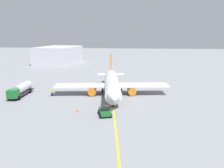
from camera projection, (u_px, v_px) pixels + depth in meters
ground_plane at (112, 95)px, 58.65m from camera, size 400.00×400.00×0.00m
airplane at (112, 85)px, 58.54m from camera, size 30.27×30.37×9.71m
fuel_tanker at (21, 89)px, 57.55m from camera, size 10.75×3.36×3.15m
pushback_tug at (105, 111)px, 43.59m from camera, size 4.03×3.20×2.20m
refueling_worker at (52, 93)px, 57.63m from camera, size 0.45×0.58×1.71m
safety_cone_nose at (77, 111)px, 45.77m from camera, size 0.54×0.54×0.60m
distant_hangar at (59, 55)px, 122.61m from camera, size 29.04×20.37×9.06m
taxi_line_marking at (112, 95)px, 58.65m from camera, size 67.83×9.88×0.01m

